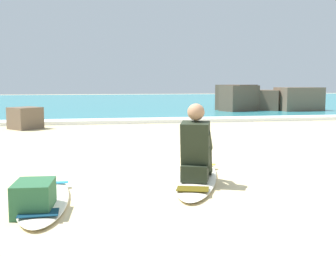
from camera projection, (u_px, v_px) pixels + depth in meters
ground_plane at (167, 173)px, 5.85m from camera, size 80.00×80.00×0.00m
sea at (107, 102)px, 26.63m from camera, size 80.00×28.00×0.10m
breaking_foam at (124, 121)px, 13.24m from camera, size 80.00×0.90×0.11m
surfboard_main at (197, 177)px, 5.48m from camera, size 1.23×2.46×0.08m
surfer_seated at (196, 150)px, 5.16m from camera, size 0.56×0.77×0.95m
surfboard_spare_near at (44, 199)px, 4.45m from camera, size 0.57×1.98×0.08m
rock_outcrop_distant at (262, 100)px, 17.72m from camera, size 4.36×2.75×1.18m
shoreline_rock at (25, 118)px, 11.39m from camera, size 1.00×1.00×0.60m
beach_bag at (34, 198)px, 4.03m from camera, size 0.39×0.50×0.32m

